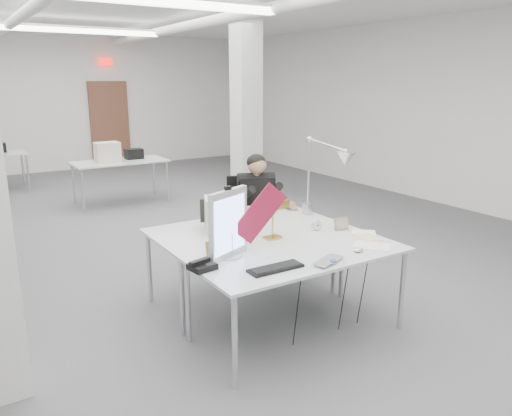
{
  "coord_description": "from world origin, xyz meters",
  "views": [
    {
      "loc": [
        -2.38,
        -5.62,
        2.15
      ],
      "look_at": [
        -0.11,
        -2.0,
        1.04
      ],
      "focal_mm": 35.0,
      "sensor_mm": 36.0,
      "label": 1
    }
  ],
  "objects": [
    {
      "name": "architect_lamp",
      "position": [
        0.8,
        -1.84,
        1.19
      ],
      "size": [
        0.41,
        0.72,
        0.87
      ],
      "primitive_type": null,
      "rotation": [
        0.0,
        0.0,
        0.29
      ],
      "color": "silver",
      "rests_on": "desk_second"
    },
    {
      "name": "picture_frame_right",
      "position": [
        0.72,
        -2.2,
        0.82
      ],
      "size": [
        0.16,
        0.06,
        0.12
      ],
      "primitive_type": "cube",
      "rotation": [
        -0.21,
        0.0,
        -0.13
      ],
      "color": "#AA8949",
      "rests_on": "desk_main"
    },
    {
      "name": "desk_second",
      "position": [
        0.0,
        -1.6,
        0.74
      ],
      "size": [
        1.8,
        0.9,
        0.02
      ],
      "primitive_type": "cube",
      "color": "silver",
      "rests_on": "room_shell"
    },
    {
      "name": "beige_monitor",
      "position": [
        -0.23,
        -1.62,
        0.91
      ],
      "size": [
        0.43,
        0.42,
        0.32
      ],
      "primitive_type": "cube",
      "rotation": [
        0.0,
        0.0,
        -0.39
      ],
      "color": "beige",
      "rests_on": "desk_second"
    },
    {
      "name": "bankers_lamp",
      "position": [
        0.02,
        -2.08,
        0.91
      ],
      "size": [
        0.29,
        0.16,
        0.31
      ],
      "primitive_type": null,
      "rotation": [
        0.0,
        0.0,
        0.18
      ],
      "color": "gold",
      "rests_on": "desk_main"
    },
    {
      "name": "desk_phone",
      "position": [
        -0.85,
        -2.42,
        0.78
      ],
      "size": [
        0.21,
        0.19,
        0.05
      ],
      "primitive_type": "cube",
      "rotation": [
        0.0,
        0.0,
        0.15
      ],
      "color": "black",
      "rests_on": "desk_main"
    },
    {
      "name": "laptop",
      "position": [
        0.06,
        -2.86,
        0.77
      ],
      "size": [
        0.36,
        0.3,
        0.02
      ],
      "primitive_type": "imported",
      "rotation": [
        0.0,
        0.0,
        0.37
      ],
      "color": "#BABABF",
      "rests_on": "desk_main"
    },
    {
      "name": "room_shell",
      "position": [
        0.04,
        0.13,
        1.69
      ],
      "size": [
        10.04,
        14.04,
        3.24
      ],
      "color": "#4F4F52",
      "rests_on": "ground"
    },
    {
      "name": "picture_frame_left",
      "position": [
        -0.62,
        -2.18,
        0.81
      ],
      "size": [
        0.15,
        0.06,
        0.12
      ],
      "primitive_type": "cube",
      "rotation": [
        -0.21,
        0.0,
        -0.14
      ],
      "color": "tan",
      "rests_on": "desk_main"
    },
    {
      "name": "paper_stack_a",
      "position": [
        0.63,
        -2.71,
        0.76
      ],
      "size": [
        0.36,
        0.37,
        0.01
      ],
      "primitive_type": "cube",
      "rotation": [
        0.0,
        0.0,
        0.64
      ],
      "color": "silver",
      "rests_on": "desk_main"
    },
    {
      "name": "bg_desk_a",
      "position": [
        0.2,
        3.0,
        0.74
      ],
      "size": [
        1.6,
        0.8,
        0.02
      ],
      "primitive_type": "cube",
      "color": "silver",
      "rests_on": "room_shell"
    },
    {
      "name": "keyboard",
      "position": [
        -0.38,
        -2.72,
        0.77
      ],
      "size": [
        0.44,
        0.15,
        0.02
      ],
      "primitive_type": "cube",
      "rotation": [
        0.0,
        0.0,
        -0.0
      ],
      "color": "black",
      "rests_on": "desk_main"
    },
    {
      "name": "mouse",
      "position": [
        0.42,
        -2.76,
        0.77
      ],
      "size": [
        0.1,
        0.07,
        0.04
      ],
      "primitive_type": "ellipsoid",
      "rotation": [
        0.0,
        0.0,
        -0.1
      ],
      "color": "silver",
      "rests_on": "desk_main"
    },
    {
      "name": "paper_stack_c",
      "position": [
        0.84,
        -2.39,
        0.76
      ],
      "size": [
        0.26,
        0.26,
        0.01
      ],
      "primitive_type": "cube",
      "rotation": [
        0.0,
        0.0,
        -0.72
      ],
      "color": "white",
      "rests_on": "desk_main"
    },
    {
      "name": "office_chair",
      "position": [
        0.55,
        -0.93,
        0.56
      ],
      "size": [
        0.72,
        0.72,
        1.11
      ],
      "primitive_type": null,
      "rotation": [
        0.0,
        0.0,
        -0.41
      ],
      "color": "black",
      "rests_on": "room_shell"
    },
    {
      "name": "pennant",
      "position": [
        -0.27,
        -2.32,
        1.09
      ],
      "size": [
        0.46,
        0.14,
        0.51
      ],
      "primitive_type": "cube",
      "rotation": [
        0.0,
        -0.87,
        -0.29
      ],
      "color": "maroon",
      "rests_on": "monitor"
    },
    {
      "name": "paper_stack_b",
      "position": [
        0.76,
        -2.53,
        0.76
      ],
      "size": [
        0.21,
        0.26,
        0.01
      ],
      "primitive_type": "cube",
      "rotation": [
        0.0,
        0.0,
        -0.21
      ],
      "color": "#D5BF7F",
      "rests_on": "desk_main"
    },
    {
      "name": "seated_person",
      "position": [
        0.55,
        -0.98,
        0.9
      ],
      "size": [
        0.71,
        0.78,
        0.94
      ],
      "primitive_type": null,
      "rotation": [
        0.0,
        0.0,
        -0.41
      ],
      "color": "black",
      "rests_on": "office_chair"
    },
    {
      "name": "desk_clock",
      "position": [
        0.52,
        -2.08,
        0.81
      ],
      "size": [
        0.1,
        0.04,
        0.1
      ],
      "primitive_type": "cylinder",
      "rotation": [
        1.57,
        0.0,
        -0.1
      ],
      "color": "silver",
      "rests_on": "desk_main"
    },
    {
      "name": "monitor",
      "position": [
        -0.55,
        -2.29,
        1.03
      ],
      "size": [
        0.43,
        0.22,
        0.55
      ],
      "primitive_type": "cube",
      "rotation": [
        0.0,
        0.0,
        0.41
      ],
      "color": "silver",
      "rests_on": "desk_main"
    },
    {
      "name": "desk_main",
      "position": [
        0.0,
        -2.5,
        0.74
      ],
      "size": [
        1.8,
        0.9,
        0.02
      ],
      "primitive_type": "cube",
      "color": "silver",
      "rests_on": "room_shell"
    }
  ]
}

